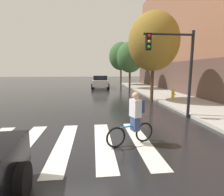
{
  "coord_description": "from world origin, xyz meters",
  "views": [
    {
      "loc": [
        0.67,
        -5.48,
        2.36
      ],
      "look_at": [
        1.44,
        1.59,
        1.23
      ],
      "focal_mm": 28.12,
      "sensor_mm": 36.0,
      "label": 1
    }
  ],
  "objects_px": {
    "sedan_mid": "(100,82)",
    "street_tree_near": "(154,42)",
    "cyclist": "(134,119)",
    "fire_hydrant": "(173,94)",
    "street_tree_mid": "(130,57)",
    "street_tree_far": "(121,56)",
    "traffic_light_near": "(175,59)"
  },
  "relations": [
    {
      "from": "fire_hydrant",
      "to": "street_tree_near",
      "type": "relative_size",
      "value": 0.12
    },
    {
      "from": "sedan_mid",
      "to": "cyclist",
      "type": "bearing_deg",
      "value": -89.1
    },
    {
      "from": "street_tree_near",
      "to": "street_tree_mid",
      "type": "distance_m",
      "value": 8.8
    },
    {
      "from": "sedan_mid",
      "to": "cyclist",
      "type": "relative_size",
      "value": 2.9
    },
    {
      "from": "fire_hydrant",
      "to": "street_tree_mid",
      "type": "relative_size",
      "value": 0.13
    },
    {
      "from": "cyclist",
      "to": "street_tree_far",
      "type": "distance_m",
      "value": 22.8
    },
    {
      "from": "fire_hydrant",
      "to": "street_tree_near",
      "type": "distance_m",
      "value": 4.21
    },
    {
      "from": "fire_hydrant",
      "to": "street_tree_far",
      "type": "bearing_deg",
      "value": 96.5
    },
    {
      "from": "traffic_light_near",
      "to": "street_tree_near",
      "type": "xyz_separation_m",
      "value": [
        0.52,
        4.65,
        1.53
      ]
    },
    {
      "from": "cyclist",
      "to": "sedan_mid",
      "type": "bearing_deg",
      "value": 90.9
    },
    {
      "from": "street_tree_near",
      "to": "street_tree_mid",
      "type": "relative_size",
      "value": 1.12
    },
    {
      "from": "traffic_light_near",
      "to": "street_tree_near",
      "type": "height_order",
      "value": "street_tree_near"
    },
    {
      "from": "cyclist",
      "to": "street_tree_far",
      "type": "xyz_separation_m",
      "value": [
        3.13,
        22.29,
        3.64
      ]
    },
    {
      "from": "traffic_light_near",
      "to": "street_tree_far",
      "type": "bearing_deg",
      "value": 88.46
    },
    {
      "from": "cyclist",
      "to": "fire_hydrant",
      "type": "distance_m",
      "value": 8.91
    },
    {
      "from": "traffic_light_near",
      "to": "street_tree_mid",
      "type": "distance_m",
      "value": 13.49
    },
    {
      "from": "cyclist",
      "to": "traffic_light_near",
      "type": "xyz_separation_m",
      "value": [
        2.61,
        2.84,
        2.02
      ]
    },
    {
      "from": "street_tree_far",
      "to": "street_tree_mid",
      "type": "bearing_deg",
      "value": -88.6
    },
    {
      "from": "street_tree_near",
      "to": "cyclist",
      "type": "bearing_deg",
      "value": -112.72
    },
    {
      "from": "cyclist",
      "to": "traffic_light_near",
      "type": "height_order",
      "value": "traffic_light_near"
    },
    {
      "from": "sedan_mid",
      "to": "traffic_light_near",
      "type": "distance_m",
      "value": 15.65
    },
    {
      "from": "sedan_mid",
      "to": "street_tree_near",
      "type": "xyz_separation_m",
      "value": [
        3.42,
        -10.6,
        3.53
      ]
    },
    {
      "from": "street_tree_far",
      "to": "sedan_mid",
      "type": "bearing_deg",
      "value": -129.1
    },
    {
      "from": "street_tree_far",
      "to": "fire_hydrant",
      "type": "bearing_deg",
      "value": -83.5
    },
    {
      "from": "street_tree_mid",
      "to": "sedan_mid",
      "type": "bearing_deg",
      "value": 152.94
    },
    {
      "from": "traffic_light_near",
      "to": "street_tree_far",
      "type": "relative_size",
      "value": 0.63
    },
    {
      "from": "sedan_mid",
      "to": "street_tree_far",
      "type": "distance_m",
      "value": 6.52
    },
    {
      "from": "fire_hydrant",
      "to": "sedan_mid",
      "type": "bearing_deg",
      "value": 115.71
    },
    {
      "from": "cyclist",
      "to": "street_tree_far",
      "type": "bearing_deg",
      "value": 82.0
    },
    {
      "from": "traffic_light_near",
      "to": "cyclist",
      "type": "bearing_deg",
      "value": -132.6
    },
    {
      "from": "sedan_mid",
      "to": "street_tree_mid",
      "type": "bearing_deg",
      "value": -27.06
    },
    {
      "from": "sedan_mid",
      "to": "street_tree_near",
      "type": "distance_m",
      "value": 11.69
    }
  ]
}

